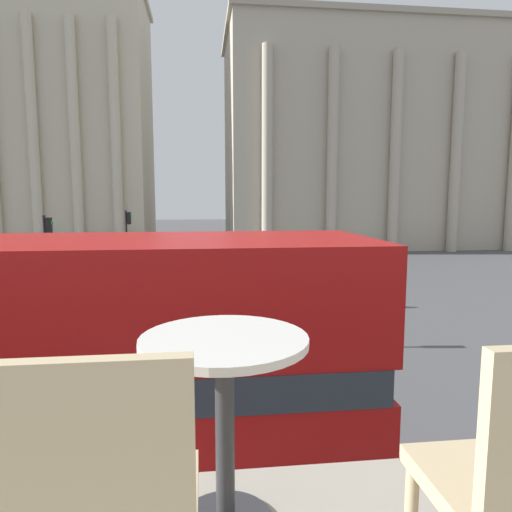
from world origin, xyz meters
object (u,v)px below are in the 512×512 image
plaza_building_left (34,122)px  cafe_dining_table (225,389)px  car_maroon (28,280)px  cafe_chair_0 (108,509)px  plaza_building_right (366,142)px  traffic_light_near (281,277)px  pedestrian_white (351,285)px  traffic_light_mid (48,250)px  car_navy (225,262)px  traffic_light_far (128,235)px

plaza_building_left → cafe_dining_table: bearing=-70.8°
plaza_building_left → car_maroon: 28.78m
cafe_chair_0 → plaza_building_right: (16.72, 44.16, 6.24)m
traffic_light_near → pedestrian_white: (3.92, 4.90, -1.28)m
cafe_dining_table → traffic_light_mid: 18.73m
traffic_light_mid → car_navy: size_ratio=0.96×
car_maroon → cafe_chair_0: bearing=-121.1°
cafe_dining_table → cafe_chair_0: cafe_chair_0 is taller
cafe_dining_table → car_navy: cafe_dining_table is taller
traffic_light_mid → car_maroon: size_ratio=0.96×
traffic_light_near → traffic_light_mid: (-8.65, 5.31, 0.36)m
traffic_light_mid → pedestrian_white: bearing=-1.9°
cafe_dining_table → plaza_building_right: (16.43, 43.59, 6.22)m
traffic_light_near → traffic_light_far: traffic_light_far is taller
traffic_light_near → pedestrian_white: traffic_light_near is taller
traffic_light_mid → traffic_light_far: bearing=76.2°
traffic_light_near → plaza_building_left: bearing=118.3°
plaza_building_left → cafe_chair_0: bearing=-71.3°
plaza_building_right → car_navy: size_ratio=6.72×
plaza_building_left → plaza_building_right: 33.08m
plaza_building_right → pedestrian_white: size_ratio=16.41×
traffic_light_mid → traffic_light_far: (1.93, 7.87, -0.02)m
plaza_building_left → traffic_light_mid: bearing=-71.1°
traffic_light_near → car_navy: bearing=93.9°
plaza_building_left → traffic_light_far: 26.56m
car_navy → car_maroon: (-10.06, -5.05, 0.00)m
plaza_building_right → plaza_building_left: bearing=173.9°
cafe_dining_table → traffic_light_near: bearing=79.1°
cafe_chair_0 → plaza_building_left: 50.99m
traffic_light_far → pedestrian_white: bearing=-37.9°
cafe_chair_0 → pedestrian_white: cafe_chair_0 is taller
traffic_light_far → traffic_light_mid: bearing=-103.8°
cafe_chair_0 → car_navy: bearing=93.7°
plaza_building_right → pedestrian_white: 29.77m
cafe_chair_0 → traffic_light_far: size_ratio=0.23×
traffic_light_near → car_navy: (-1.01, 14.65, -1.57)m
cafe_chair_0 → car_maroon: (-8.41, 22.45, -3.32)m
cafe_dining_table → pedestrian_white: (6.29, 17.17, -3.05)m
plaza_building_right → car_maroon: (-25.13, -21.71, -9.56)m
plaza_building_left → plaza_building_right: plaza_building_left is taller
plaza_building_right → car_navy: bearing=-132.1°
traffic_light_near → car_navy: 14.77m
cafe_chair_0 → traffic_light_near: cafe_chair_0 is taller
plaza_building_right → cafe_chair_0: bearing=-110.7°
traffic_light_mid → plaza_building_right: bearing=48.9°
cafe_chair_0 → traffic_light_near: 13.25m
cafe_dining_table → traffic_light_near: cafe_dining_table is taller
traffic_light_near → car_maroon: traffic_light_near is taller
cafe_dining_table → cafe_chair_0: (-0.29, -0.58, -0.02)m
traffic_light_near → cafe_dining_table: bearing=-100.9°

